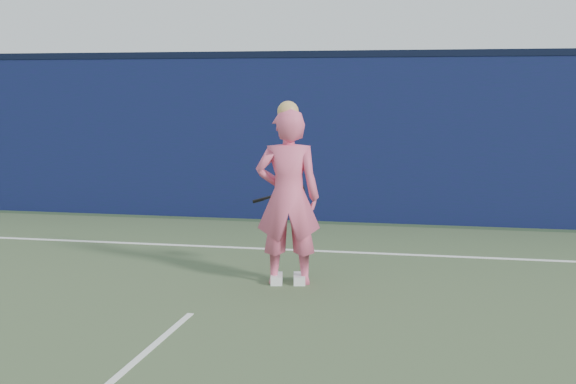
# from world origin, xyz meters

# --- Properties ---
(ground) EXTENTS (80.00, 80.00, 0.00)m
(ground) POSITION_xyz_m (0.00, 0.00, 0.00)
(ground) COLOR #33472B
(ground) RESTS_ON ground
(backstop_wall) EXTENTS (24.00, 0.40, 2.50)m
(backstop_wall) POSITION_xyz_m (0.00, 6.50, 1.25)
(backstop_wall) COLOR #0C1936
(backstop_wall) RESTS_ON ground
(wall_cap) EXTENTS (24.00, 0.42, 0.10)m
(wall_cap) POSITION_xyz_m (0.00, 6.50, 2.55)
(wall_cap) COLOR black
(wall_cap) RESTS_ON backstop_wall
(player) EXTENTS (0.74, 0.56, 1.92)m
(player) POSITION_xyz_m (0.63, 2.32, 0.92)
(player) COLOR #EA5B80
(player) RESTS_ON ground
(racket) EXTENTS (0.59, 0.17, 0.31)m
(racket) POSITION_xyz_m (0.55, 2.74, 0.91)
(racket) COLOR black
(racket) RESTS_ON ground
(court_lines) EXTENTS (11.00, 12.04, 0.01)m
(court_lines) POSITION_xyz_m (0.00, -0.33, 0.01)
(court_lines) COLOR white
(court_lines) RESTS_ON court_surface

